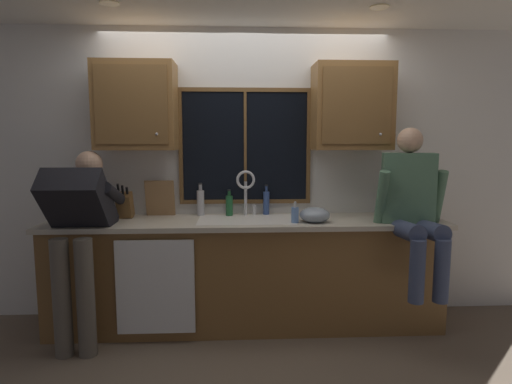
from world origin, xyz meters
The scene contains 25 objects.
back_wall centered at (0.00, 0.06, 1.27)m, with size 5.63×0.12×2.55m, color silver.
ceiling_downlight_left centered at (-0.97, -0.60, 2.54)m, with size 0.14×0.14×0.01m, color #FFEAB2.
ceiling_downlight_right centered at (0.97, -0.60, 2.54)m, with size 0.14×0.14×0.01m, color #FFEAB2.
window_glass centered at (0.00, -0.01, 1.52)m, with size 1.10×0.02×0.95m, color black.
window_frame_top centered at (0.00, -0.02, 2.02)m, with size 1.17×0.02×0.04m, color brown.
window_frame_bottom centered at (0.00, -0.02, 1.03)m, with size 1.17×0.02×0.04m, color brown.
window_frame_left centered at (-0.57, -0.02, 1.52)m, with size 0.04×0.02×0.95m, color brown.
window_frame_right centered at (0.57, -0.02, 1.52)m, with size 0.04×0.02×0.95m, color brown.
window_mullion_center centered at (0.00, -0.02, 1.52)m, with size 0.02×0.02×0.95m, color brown.
lower_cabinet_run centered at (0.00, -0.29, 0.44)m, with size 3.23×0.58×0.88m, color brown.
countertop centered at (0.00, -0.31, 0.90)m, with size 3.29×0.62×0.04m, color beige.
dishwasher_front centered at (-0.71, -0.61, 0.46)m, with size 0.60×0.02×0.74m, color white.
upper_cabinet_left centered at (-0.91, -0.17, 1.86)m, with size 0.65×0.36×0.72m.
upper_cabinet_right centered at (0.90, -0.17, 1.86)m, with size 0.65×0.36×0.72m.
sink centered at (0.00, -0.30, 0.82)m, with size 0.80×0.46×0.21m.
faucet centered at (0.01, -0.12, 1.17)m, with size 0.18×0.09×0.40m.
person_standing centered at (-1.27, -0.58, 0.94)m, with size 0.53×0.72×1.50m.
person_sitting_on_counter centered at (1.30, -0.57, 1.10)m, with size 0.54×0.64×1.26m.
knife_block centered at (-1.03, -0.18, 1.03)m, with size 0.12×0.18×0.32m.
cutting_board centered at (-0.75, -0.08, 1.08)m, with size 0.25×0.02×0.32m, color #997047.
mixing_bowl centered at (0.56, -0.42, 0.98)m, with size 0.25×0.25×0.12m, color #8C99A8.
soap_dispenser centered at (0.39, -0.45, 0.99)m, with size 0.06×0.07×0.18m.
bottle_green_glass centered at (0.19, -0.06, 1.03)m, with size 0.06×0.06×0.27m.
bottle_tall_clear centered at (-0.40, -0.08, 1.04)m, with size 0.06×0.06×0.29m.
bottle_amber_small centered at (-0.14, -0.11, 1.02)m, with size 0.06×0.06×0.23m.
Camera 1 is at (-0.08, -3.74, 1.58)m, focal length 29.36 mm.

